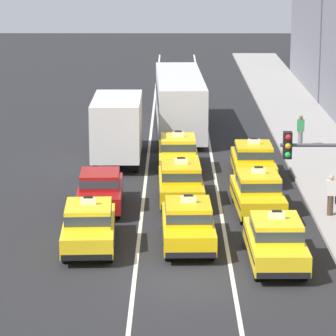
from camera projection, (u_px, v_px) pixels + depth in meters
The scene contains 16 objects.
ground_plane at pixel (184, 283), 30.71m from camera, with size 160.00×160.00×0.00m, color #232326.
lane_stripe_left_center at pixel (149, 148), 50.14m from camera, with size 0.14×80.00×0.01m, color silver.
lane_stripe_center_right at pixel (210, 148), 50.12m from camera, with size 0.14×80.00×0.01m, color silver.
sidewalk_curb at pixel (332, 169), 45.22m from camera, with size 4.00×90.00×0.15m, color #9E9993.
taxi_left_nearest at pixel (89, 225), 33.85m from camera, with size 2.01×4.64×1.96m.
sedan_left_second at pixel (100, 189), 38.76m from camera, with size 1.90×4.35×1.58m.
box_truck_left_third at pixel (118, 126), 46.85m from camera, with size 2.33×6.97×3.27m.
taxi_center_nearest at pixel (188, 223), 34.08m from camera, with size 1.93×4.60×1.96m.
taxi_center_second at pixel (181, 182), 39.75m from camera, with size 1.92×4.60×1.96m.
taxi_center_third at pixel (178, 153), 45.07m from camera, with size 1.89×4.59×1.96m.
bus_center_fourth at pixel (180, 100), 53.88m from camera, with size 2.87×11.28×3.22m.
taxi_right_nearest at pixel (276, 240), 32.16m from camera, with size 1.88×4.58×1.96m.
taxi_right_second at pixel (258, 192), 38.19m from camera, with size 1.97×4.62×1.96m.
taxi_right_third at pixel (253, 160), 43.52m from camera, with size 1.82×4.56×1.96m.
pedestrian_near_crosswalk at pixel (301, 131), 49.67m from camera, with size 0.36×0.24×1.63m.
pedestrian_mid_block at pixel (331, 195), 37.41m from camera, with size 0.47×0.24×1.62m.
Camera 1 is at (-0.34, -28.94, 10.91)m, focal length 101.93 mm.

